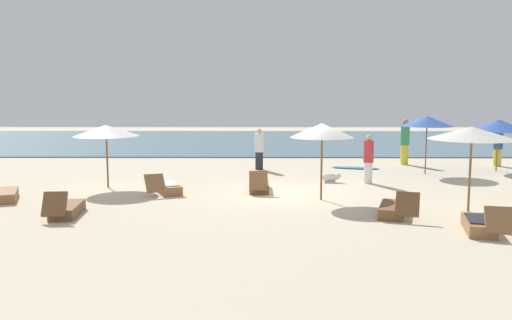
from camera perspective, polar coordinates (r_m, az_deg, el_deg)
The scene contains 19 objects.
ground_plane at distance 17.18m, azimuth 3.61°, elevation -3.53°, with size 60.00×60.00×0.00m, color beige.
ocean_water at distance 34.01m, azimuth 2.04°, elevation 1.93°, with size 48.00×16.00×0.06m, color slate.
umbrella_0 at distance 23.69m, azimuth 23.64°, elevation 3.29°, with size 2.27×2.27×2.05m.
umbrella_1 at distance 22.02m, azimuth 17.16°, elevation 3.83°, with size 1.95×1.95×2.20m.
umbrella_2 at distance 18.75m, azimuth -15.12°, elevation 2.93°, with size 2.12×2.12×2.06m.
umbrella_4 at distance 15.54m, azimuth 21.29°, elevation 2.58°, with size 2.24×2.24×2.25m.
umbrella_5 at distance 16.16m, azimuth 6.80°, elevation 3.02°, with size 1.83×1.83×2.24m.
lounger_0 at distance 15.07m, azimuth -18.91°, elevation -4.80°, with size 0.73×1.70×0.72m.
lounger_1 at distance 17.55m, azimuth -9.19°, elevation -2.80°, with size 1.19×1.80×0.66m.
lounger_2 at distance 14.68m, azimuth 13.96°, elevation -4.94°, with size 1.05×1.77×0.71m.
lounger_4 at distance 17.77m, azimuth -24.46°, elevation -3.27°, with size 1.13×1.80×0.67m.
lounger_5 at distance 17.70m, azimuth 0.29°, elevation -2.64°, with size 0.62×1.68×0.71m.
lounger_6 at distance 13.65m, azimuth 22.06°, elevation -6.16°, with size 0.95×1.77×0.70m.
person_0 at distance 19.42m, azimuth 11.47°, elevation 0.10°, with size 0.36×0.36×1.67m.
person_1 at distance 25.37m, azimuth 23.59°, elevation 1.30°, with size 0.49×0.49×1.69m.
person_2 at distance 24.59m, azimuth 15.04°, elevation 1.83°, with size 0.47×0.47×1.95m.
person_3 at distance 22.26m, azimuth 0.33°, elevation 1.12°, with size 0.50×0.50×1.65m.
dog at distance 19.46m, azimuth 7.69°, elevation -1.79°, with size 0.71×0.37×0.33m.
surfboard at distance 22.96m, azimuth 10.15°, elevation -0.79°, with size 2.00×0.96×0.07m.
Camera 1 is at (-0.95, -16.85, 3.24)m, focal length 38.96 mm.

